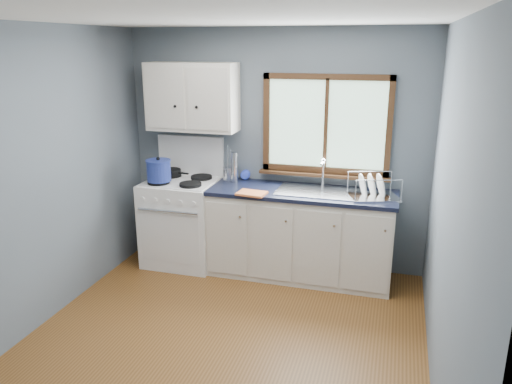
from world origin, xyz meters
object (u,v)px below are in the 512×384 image
(base_cabinets, at_px, (300,238))
(stockpot, at_px, (159,170))
(sink, at_px, (319,198))
(dish_rack, at_px, (373,191))
(gas_range, at_px, (182,219))
(skillet, at_px, (170,172))
(thermos, at_px, (234,167))
(utensil_crock, at_px, (229,174))

(base_cabinets, bearing_deg, stockpot, -172.94)
(sink, height_order, dish_rack, sink)
(gas_range, relative_size, stockpot, 4.61)
(base_cabinets, height_order, sink, sink)
(gas_range, relative_size, sink, 1.62)
(base_cabinets, distance_m, skillet, 1.60)
(sink, xyz_separation_m, thermos, (-0.92, 0.11, 0.22))
(stockpot, relative_size, dish_rack, 0.55)
(gas_range, distance_m, skillet, 0.54)
(gas_range, bearing_deg, stockpot, -135.72)
(skillet, xyz_separation_m, utensil_crock, (0.67, 0.03, 0.02))
(sink, distance_m, skillet, 1.68)
(sink, height_order, stockpot, sink)
(utensil_crock, bearing_deg, gas_range, -160.29)
(dish_rack, bearing_deg, base_cabinets, 158.11)
(base_cabinets, bearing_deg, gas_range, -179.18)
(utensil_crock, xyz_separation_m, thermos, (0.08, -0.04, 0.08))
(thermos, xyz_separation_m, dish_rack, (1.44, -0.16, -0.10))
(thermos, height_order, dish_rack, thermos)
(utensil_crock, height_order, dish_rack, utensil_crock)
(sink, xyz_separation_m, stockpot, (-1.65, -0.18, 0.21))
(base_cabinets, height_order, skillet, skillet)
(skillet, relative_size, dish_rack, 0.69)
(sink, bearing_deg, gas_range, -179.29)
(stockpot, relative_size, utensil_crock, 0.76)
(utensil_crock, bearing_deg, thermos, -29.24)
(utensil_crock, xyz_separation_m, dish_rack, (1.51, -0.20, -0.02))
(sink, bearing_deg, skillet, 175.84)
(utensil_crock, distance_m, thermos, 0.12)
(thermos, bearing_deg, stockpot, -157.93)
(sink, bearing_deg, dish_rack, -4.65)
(utensil_crock, relative_size, thermos, 1.19)
(sink, xyz_separation_m, skillet, (-1.67, 0.12, 0.12))
(base_cabinets, xyz_separation_m, sink, (0.18, -0.00, 0.45))
(stockpot, bearing_deg, base_cabinets, 7.06)
(gas_range, height_order, thermos, gas_range)
(skillet, distance_m, thermos, 0.75)
(dish_rack, bearing_deg, gas_range, 160.92)
(base_cabinets, relative_size, stockpot, 6.28)
(utensil_crock, bearing_deg, stockpot, -152.66)
(sink, bearing_deg, utensil_crock, 171.17)
(thermos, bearing_deg, gas_range, -166.79)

